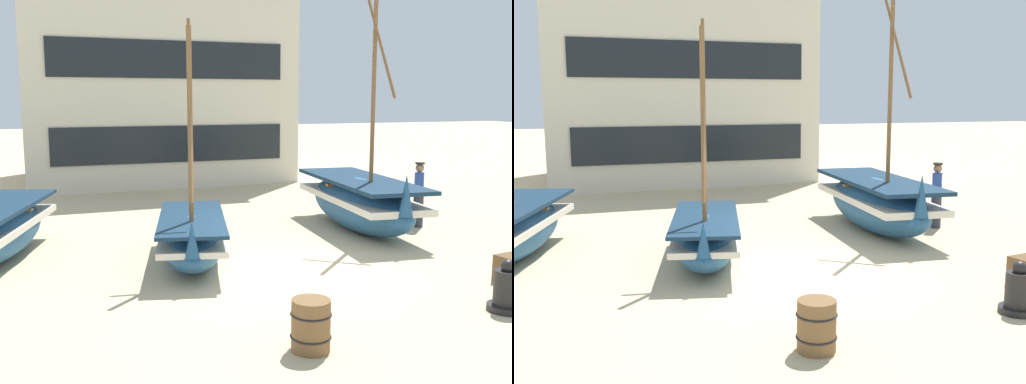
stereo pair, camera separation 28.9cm
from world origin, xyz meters
TOP-DOWN VIEW (x-y plane):
  - ground_plane at (0.00, 0.00)m, footprint 120.00×120.00m
  - fishing_boat_near_left at (3.45, 2.61)m, footprint 2.21×5.10m
  - fishing_boat_far_right at (-1.33, 1.16)m, footprint 2.20×3.94m
  - fisherman_by_hull at (5.04, 2.36)m, footprint 0.40×0.42m
  - capstan_winch at (2.52, -3.35)m, footprint 0.57×0.57m
  - wooden_barrel at (-1.01, -3.59)m, footprint 0.56×0.56m
  - harbor_building_main at (0.64, 14.52)m, footprint 10.53×7.15m

SIDE VIEW (x-z plane):
  - ground_plane at x=0.00m, z-range 0.00..0.00m
  - capstan_winch at x=2.52m, z-range -0.09..0.74m
  - wooden_barrel at x=-1.01m, z-range 0.00..0.70m
  - fishing_boat_far_right at x=-1.33m, z-range -1.89..2.97m
  - fishing_boat_near_left at x=3.45m, z-range -2.62..4.10m
  - fisherman_by_hull at x=5.04m, z-range -0.01..1.68m
  - harbor_building_main at x=0.64m, z-range 0.01..9.36m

